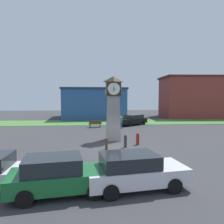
{
  "coord_description": "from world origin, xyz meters",
  "views": [
    {
      "loc": [
        -1.49,
        -16.31,
        4.0
      ],
      "look_at": [
        0.07,
        3.25,
        2.55
      ],
      "focal_mm": 35.0,
      "sensor_mm": 36.0,
      "label": 1
    }
  ],
  "objects_px": {
    "bollard_mid_row": "(125,141)",
    "bench": "(95,123)",
    "car_near_tower": "(59,175)",
    "car_by_building": "(134,170)",
    "pedestrian_near_bench": "(121,122)",
    "bollard_far_row": "(106,143)",
    "car_far_lot": "(133,120)",
    "clock_tower": "(113,107)",
    "bollard_near_tower": "(138,139)"
  },
  "relations": [
    {
      "from": "bench",
      "to": "pedestrian_near_bench",
      "type": "xyz_separation_m",
      "value": [
        3.12,
        -1.28,
        0.36
      ]
    },
    {
      "from": "car_by_building",
      "to": "bollard_far_row",
      "type": "bearing_deg",
      "value": 96.83
    },
    {
      "from": "car_far_lot",
      "to": "bench",
      "type": "xyz_separation_m",
      "value": [
        -5.15,
        -1.88,
        -0.21
      ]
    },
    {
      "from": "clock_tower",
      "to": "pedestrian_near_bench",
      "type": "bearing_deg",
      "value": 77.52
    },
    {
      "from": "bench",
      "to": "pedestrian_near_bench",
      "type": "distance_m",
      "value": 3.39
    },
    {
      "from": "car_near_tower",
      "to": "pedestrian_near_bench",
      "type": "height_order",
      "value": "car_near_tower"
    },
    {
      "from": "clock_tower",
      "to": "bench",
      "type": "distance_m",
      "value": 8.59
    },
    {
      "from": "car_near_tower",
      "to": "car_by_building",
      "type": "xyz_separation_m",
      "value": [
        3.17,
        0.33,
        -0.02
      ]
    },
    {
      "from": "bollard_mid_row",
      "to": "bench",
      "type": "xyz_separation_m",
      "value": [
        -2.32,
        10.92,
        0.01
      ]
    },
    {
      "from": "bollard_mid_row",
      "to": "bench",
      "type": "height_order",
      "value": "bollard_mid_row"
    },
    {
      "from": "bollard_mid_row",
      "to": "car_far_lot",
      "type": "height_order",
      "value": "car_far_lot"
    },
    {
      "from": "car_near_tower",
      "to": "car_by_building",
      "type": "bearing_deg",
      "value": 5.94
    },
    {
      "from": "bench",
      "to": "pedestrian_near_bench",
      "type": "bearing_deg",
      "value": -22.31
    },
    {
      "from": "car_near_tower",
      "to": "bench",
      "type": "height_order",
      "value": "car_near_tower"
    },
    {
      "from": "car_near_tower",
      "to": "car_by_building",
      "type": "distance_m",
      "value": 3.19
    },
    {
      "from": "bollard_mid_row",
      "to": "bollard_far_row",
      "type": "bearing_deg",
      "value": -160.95
    },
    {
      "from": "clock_tower",
      "to": "car_by_building",
      "type": "xyz_separation_m",
      "value": [
        0.03,
        -10.29,
        -2.21
      ]
    },
    {
      "from": "pedestrian_near_bench",
      "to": "bollard_mid_row",
      "type": "bearing_deg",
      "value": -94.74
    },
    {
      "from": "car_near_tower",
      "to": "car_far_lot",
      "type": "xyz_separation_m",
      "value": [
        6.68,
        20.56,
        -0.05
      ]
    },
    {
      "from": "bollard_far_row",
      "to": "bench",
      "type": "xyz_separation_m",
      "value": [
        -0.82,
        11.44,
        0.07
      ]
    },
    {
      "from": "car_by_building",
      "to": "clock_tower",
      "type": "bearing_deg",
      "value": 90.18
    },
    {
      "from": "bollard_mid_row",
      "to": "bench",
      "type": "relative_size",
      "value": 0.61
    },
    {
      "from": "car_far_lot",
      "to": "bollard_mid_row",
      "type": "bearing_deg",
      "value": -102.47
    },
    {
      "from": "bollard_far_row",
      "to": "clock_tower",
      "type": "bearing_deg",
      "value": 76.7
    },
    {
      "from": "car_near_tower",
      "to": "bench",
      "type": "relative_size",
      "value": 2.58
    },
    {
      "from": "clock_tower",
      "to": "bollard_near_tower",
      "type": "distance_m",
      "value": 3.7
    },
    {
      "from": "bench",
      "to": "clock_tower",
      "type": "bearing_deg",
      "value": -78.69
    },
    {
      "from": "bollard_near_tower",
      "to": "pedestrian_near_bench",
      "type": "distance_m",
      "value": 8.84
    },
    {
      "from": "clock_tower",
      "to": "pedestrian_near_bench",
      "type": "distance_m",
      "value": 7.26
    },
    {
      "from": "bollard_far_row",
      "to": "car_by_building",
      "type": "xyz_separation_m",
      "value": [
        0.83,
        -6.91,
        0.32
      ]
    },
    {
      "from": "clock_tower",
      "to": "car_far_lot",
      "type": "bearing_deg",
      "value": 70.44
    },
    {
      "from": "clock_tower",
      "to": "bench",
      "type": "bearing_deg",
      "value": 101.31
    },
    {
      "from": "car_by_building",
      "to": "pedestrian_near_bench",
      "type": "xyz_separation_m",
      "value": [
        1.47,
        17.08,
        0.1
      ]
    },
    {
      "from": "bollard_near_tower",
      "to": "bench",
      "type": "distance_m",
      "value": 10.68
    },
    {
      "from": "car_by_building",
      "to": "pedestrian_near_bench",
      "type": "distance_m",
      "value": 17.14
    },
    {
      "from": "bollard_mid_row",
      "to": "bollard_far_row",
      "type": "distance_m",
      "value": 1.59
    },
    {
      "from": "car_by_building",
      "to": "bench",
      "type": "xyz_separation_m",
      "value": [
        -1.65,
        18.36,
        -0.25
      ]
    },
    {
      "from": "bollard_far_row",
      "to": "pedestrian_near_bench",
      "type": "xyz_separation_m",
      "value": [
        2.3,
        10.16,
        0.43
      ]
    },
    {
      "from": "clock_tower",
      "to": "car_by_building",
      "type": "distance_m",
      "value": 10.52
    },
    {
      "from": "bollard_mid_row",
      "to": "bench",
      "type": "distance_m",
      "value": 11.17
    },
    {
      "from": "bench",
      "to": "pedestrian_near_bench",
      "type": "relative_size",
      "value": 1.08
    },
    {
      "from": "car_near_tower",
      "to": "car_far_lot",
      "type": "height_order",
      "value": "car_near_tower"
    },
    {
      "from": "clock_tower",
      "to": "car_far_lot",
      "type": "height_order",
      "value": "clock_tower"
    },
    {
      "from": "bollard_mid_row",
      "to": "car_by_building",
      "type": "relative_size",
      "value": 0.22
    },
    {
      "from": "car_near_tower",
      "to": "bollard_mid_row",
      "type": "bearing_deg",
      "value": 63.65
    },
    {
      "from": "bollard_far_row",
      "to": "car_near_tower",
      "type": "xyz_separation_m",
      "value": [
        -2.35,
        -7.25,
        0.34
      ]
    },
    {
      "from": "bollard_far_row",
      "to": "bollard_mid_row",
      "type": "bearing_deg",
      "value": 19.05
    },
    {
      "from": "bollard_near_tower",
      "to": "bollard_far_row",
      "type": "relative_size",
      "value": 1.1
    },
    {
      "from": "clock_tower",
      "to": "car_far_lot",
      "type": "distance_m",
      "value": 10.79
    },
    {
      "from": "clock_tower",
      "to": "bollard_far_row",
      "type": "relative_size",
      "value": 6.41
    }
  ]
}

